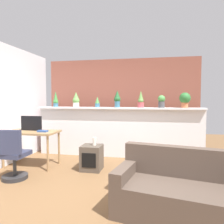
{
  "coord_description": "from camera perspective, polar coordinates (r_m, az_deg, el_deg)",
  "views": [
    {
      "loc": [
        0.85,
        -3.11,
        1.43
      ],
      "look_at": [
        -0.02,
        1.38,
        1.15
      ],
      "focal_mm": 33.91,
      "sensor_mm": 36.0,
      "label": 1
    }
  ],
  "objects": [
    {
      "name": "couch",
      "position": [
        2.88,
        18.12,
        -20.07
      ],
      "size": [
        1.68,
        1.06,
        0.8
      ],
      "color": "brown",
      "rests_on": "ground"
    },
    {
      "name": "brick_wall_behind",
      "position": [
        5.77,
        2.51,
        1.75
      ],
      "size": [
        4.06,
        0.1,
        2.5
      ],
      "primitive_type": "cube",
      "color": "brown",
      "rests_on": "ground"
    },
    {
      "name": "side_cube_shelf",
      "position": [
        4.36,
        -5.49,
        -12.15
      ],
      "size": [
        0.4,
        0.41,
        0.5
      ],
      "color": "#4C4238",
      "rests_on": "ground"
    },
    {
      "name": "plant_shelf",
      "position": [
        5.14,
        1.46,
        1.05
      ],
      "size": [
        4.06,
        0.29,
        0.04
      ],
      "primitive_type": "cube",
      "color": "silver",
      "rests_on": "divider_wall"
    },
    {
      "name": "ground_plane",
      "position": [
        3.52,
        -4.23,
        -20.39
      ],
      "size": [
        12.0,
        12.0,
        0.0
      ],
      "primitive_type": "plane",
      "color": "brown"
    },
    {
      "name": "book_on_desk",
      "position": [
        4.59,
        -18.18,
        -4.91
      ],
      "size": [
        0.2,
        0.12,
        0.04
      ],
      "primitive_type": "cube",
      "color": "#2D4C8C",
      "rests_on": "desk"
    },
    {
      "name": "potted_plant_3",
      "position": [
        5.12,
        1.44,
        3.6
      ],
      "size": [
        0.16,
        0.16,
        0.41
      ],
      "color": "#386B84",
      "rests_on": "plant_shelf"
    },
    {
      "name": "potted_plant_6",
      "position": [
        5.11,
        19.06,
        3.31
      ],
      "size": [
        0.25,
        0.25,
        0.35
      ],
      "color": "#C66B42",
      "rests_on": "plant_shelf"
    },
    {
      "name": "vase_on_shelf",
      "position": [
        4.29,
        -4.75,
        -7.9
      ],
      "size": [
        0.07,
        0.07,
        0.16
      ],
      "primitive_type": "cylinder",
      "color": "silver",
      "rests_on": "side_cube_shelf"
    },
    {
      "name": "desk",
      "position": [
        4.81,
        -20.87,
        -5.83
      ],
      "size": [
        1.1,
        0.6,
        0.75
      ],
      "color": "#99754C",
      "rests_on": "ground"
    },
    {
      "name": "potted_plant_4",
      "position": [
        5.08,
        7.77,
        3.13
      ],
      "size": [
        0.15,
        0.15,
        0.4
      ],
      "color": "#B7474C",
      "rests_on": "plant_shelf"
    },
    {
      "name": "potted_plant_1",
      "position": [
        5.44,
        -9.68,
        3.25
      ],
      "size": [
        0.17,
        0.17,
        0.38
      ],
      "color": "silver",
      "rests_on": "plant_shelf"
    },
    {
      "name": "potted_plant_0",
      "position": [
        5.64,
        -14.94,
        3.15
      ],
      "size": [
        0.13,
        0.13,
        0.4
      ],
      "color": "#386B84",
      "rests_on": "plant_shelf"
    },
    {
      "name": "tv_monitor",
      "position": [
        4.87,
        -20.91,
        -2.84
      ],
      "size": [
        0.47,
        0.04,
        0.32
      ],
      "primitive_type": "cube",
      "color": "black",
      "rests_on": "desk"
    },
    {
      "name": "potted_plant_2",
      "position": [
        5.29,
        -3.98,
        2.71
      ],
      "size": [
        0.12,
        0.12,
        0.26
      ],
      "color": "#386B84",
      "rests_on": "plant_shelf"
    },
    {
      "name": "divider_wall",
      "position": [
        5.24,
        1.52,
        -5.64
      ],
      "size": [
        4.06,
        0.16,
        1.19
      ],
      "primitive_type": "cube",
      "color": "silver",
      "rests_on": "ground"
    },
    {
      "name": "potted_plant_5",
      "position": [
        5.03,
        13.2,
        2.88
      ],
      "size": [
        0.17,
        0.17,
        0.29
      ],
      "color": "#4C4C51",
      "rests_on": "plant_shelf"
    },
    {
      "name": "office_chair",
      "position": [
        4.17,
        -25.19,
        -11.24
      ],
      "size": [
        0.47,
        0.47,
        0.91
      ],
      "color": "#262628",
      "rests_on": "ground"
    }
  ]
}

